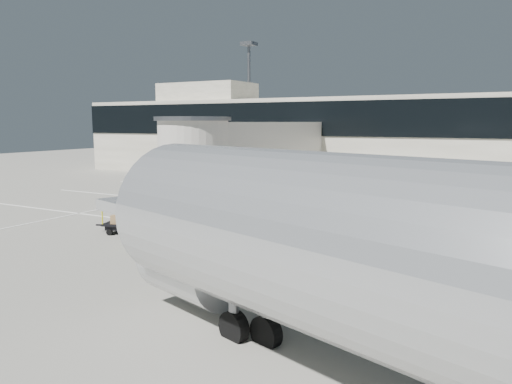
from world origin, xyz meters
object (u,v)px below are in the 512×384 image
Objects in this scene: ground_worker at (135,229)px; aircraft at (464,278)px; box_cart_far at (129,223)px; minivan at (460,189)px; box_cart_near at (209,224)px; belt_loader at (178,170)px; baggage_tug at (286,208)px; suitcase_cart at (328,219)px.

aircraft is at bearing -48.84° from ground_worker.
minivan is at bearing 32.01° from box_cart_far.
ground_worker is (-1.72, -3.52, 0.23)m from box_cart_near.
belt_loader is (-14.54, 22.87, 0.21)m from box_cart_far.
baggage_tug is at bearing 50.80° from ground_worker.
ground_worker reaches higher than box_cart_near.
suitcase_cart is (3.46, -2.05, -0.00)m from baggage_tug.
baggage_tug is 12.48m from minivan.
aircraft is (14.87, -7.69, 2.13)m from ground_worker.
baggage_tug is at bearing 37.47° from box_cart_far.
aircraft is at bearing -78.68° from minivan.
box_cart_far is 27.10m from belt_loader.
belt_loader reaches higher than ground_worker.
suitcase_cart is 17.55m from aircraft.
aircraft reaches higher than box_cart_near.
ground_worker is (-3.07, -9.62, 0.24)m from baggage_tug.
suitcase_cart is at bearing 27.73° from ground_worker.
baggage_tug is at bearing 64.81° from box_cart_near.
baggage_tug is 6.24m from box_cart_near.
aircraft is at bearing -53.01° from belt_loader.
ground_worker is (-6.53, -7.57, 0.24)m from suitcase_cart.
baggage_tug is 21.09m from aircraft.
minivan reaches higher than suitcase_cart.
box_cart_near is at bearing 4.45° from box_cart_far.
belt_loader is at bearing 152.83° from baggage_tug.
baggage_tug is 0.62× the size of belt_loader.
ground_worker is 0.39× the size of belt_loader.
ground_worker reaches higher than suitcase_cart.
box_cart_far is at bearing -125.16° from minivan.
suitcase_cart is 1.03× the size of box_cart_near.
suitcase_cart is at bearing 136.66° from aircraft.
minivan reaches higher than box_cart_near.
ground_worker is at bearing -128.76° from box_cart_near.
aircraft is at bearing -53.18° from box_cart_near.
baggage_tug is 24.90m from belt_loader.
baggage_tug reaches higher than box_cart_far.
box_cart_near is 0.20× the size of aircraft.
minivan reaches higher than box_cart_far.
baggage_tug is 0.75× the size of box_cart_far.
suitcase_cart is at bearing -20.39° from baggage_tug.
box_cart_near is at bearing -92.22° from baggage_tug.
box_cart_far is 19.69m from aircraft.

